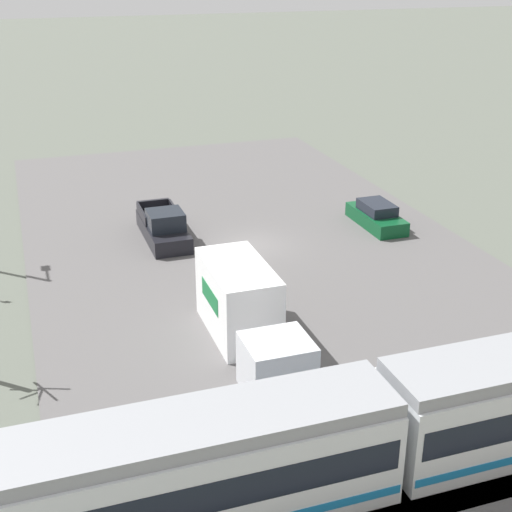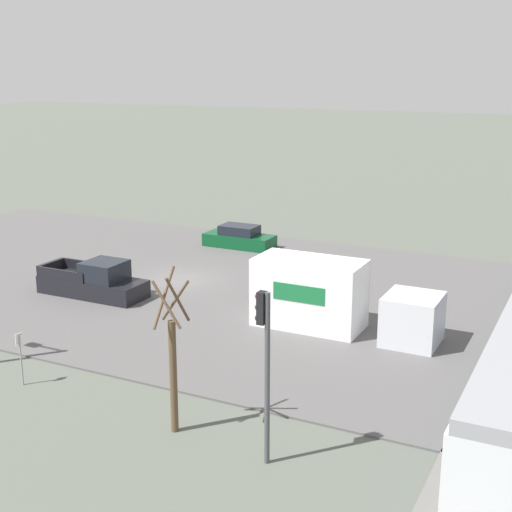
# 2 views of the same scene
# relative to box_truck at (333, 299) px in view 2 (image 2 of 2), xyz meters

# --- Properties ---
(ground_plane) EXTENTS (320.00, 320.00, 0.00)m
(ground_plane) POSITION_rel_box_truck_xyz_m (-3.45, -10.19, -1.50)
(ground_plane) COLOR #565B51
(road_surface) EXTENTS (23.52, 44.82, 0.08)m
(road_surface) POSITION_rel_box_truck_xyz_m (-3.45, -10.19, -1.46)
(road_surface) COLOR #565454
(road_surface) RESTS_ON ground
(box_truck) EXTENTS (2.42, 8.21, 3.08)m
(box_truck) POSITION_rel_box_truck_xyz_m (0.00, 0.00, 0.00)
(box_truck) COLOR silver
(box_truck) RESTS_ON ground
(pickup_truck) EXTENTS (2.06, 5.67, 1.87)m
(pickup_truck) POSITION_rel_box_truck_xyz_m (0.77, -12.58, -0.72)
(pickup_truck) COLOR black
(pickup_truck) RESTS_ON ground
(sedan_car_0) EXTENTS (1.82, 4.57, 1.42)m
(sedan_car_0) POSITION_rel_box_truck_xyz_m (-11.51, -10.74, -0.84)
(sedan_car_0) COLOR #0C4723
(sedan_car_0) RESTS_ON ground
(traffic_light_pole) EXTENTS (0.28, 0.47, 5.28)m
(traffic_light_pole) POSITION_rel_box_truck_xyz_m (11.11, 2.05, 1.92)
(traffic_light_pole) COLOR #47474C
(traffic_light_pole) RESTS_ON ground
(street_tree) EXTENTS (1.26, 1.04, 5.35)m
(street_tree) POSITION_rel_box_truck_xyz_m (10.71, -1.35, 0.93)
(street_tree) COLOR brown
(street_tree) RESTS_ON ground
(no_parking_sign) EXTENTS (0.32, 0.08, 2.01)m
(no_parking_sign) POSITION_rel_box_truck_xyz_m (10.30, -8.25, -0.26)
(no_parking_sign) COLOR gray
(no_parking_sign) RESTS_ON ground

